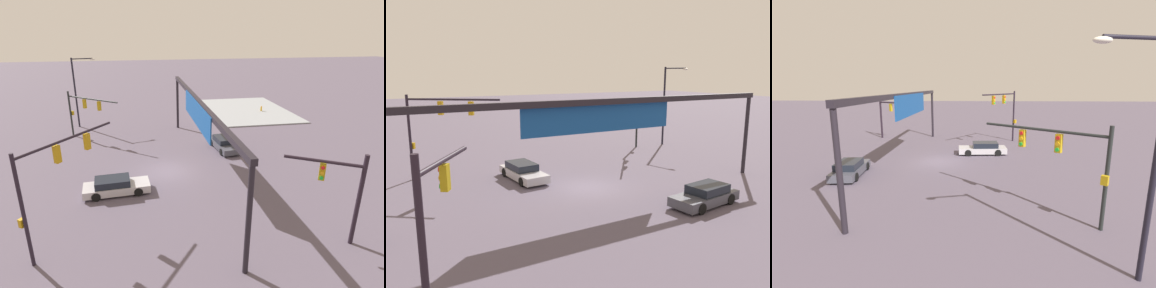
{
  "view_description": "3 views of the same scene",
  "coord_description": "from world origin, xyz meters",
  "views": [
    {
      "loc": [
        -24.41,
        2.13,
        11.37
      ],
      "look_at": [
        -2.19,
        -1.82,
        3.15
      ],
      "focal_mm": 29.73,
      "sensor_mm": 36.0,
      "label": 1
    },
    {
      "loc": [
        -12.21,
        -20.46,
        7.61
      ],
      "look_at": [
        0.16,
        1.58,
        2.71
      ],
      "focal_mm": 34.38,
      "sensor_mm": 36.0,
      "label": 2
    },
    {
      "loc": [
        23.67,
        3.49,
        6.72
      ],
      "look_at": [
        -0.65,
        2.19,
        1.52
      ],
      "focal_mm": 25.48,
      "sensor_mm": 36.0,
      "label": 3
    }
  ],
  "objects": [
    {
      "name": "traffic_signal_cross_street",
      "position": [
        -10.85,
        -8.54,
        3.4
      ],
      "size": [
        2.33,
        3.61,
        5.34
      ],
      "rotation": [
        0.0,
        0.0,
        1.02
      ],
      "color": "black",
      "rests_on": "ground"
    },
    {
      "name": "ground_plane",
      "position": [
        0.0,
        0.0,
        0.0
      ],
      "size": [
        203.56,
        203.56,
        0.0
      ],
      "primitive_type": "plane",
      "color": "#574D5D"
    },
    {
      "name": "sedan_car_waiting_far",
      "position": [
        -3.07,
        3.99,
        0.58
      ],
      "size": [
        2.18,
        4.86,
        1.21
      ],
      "rotation": [
        0.0,
        0.0,
        -1.49
      ],
      "color": "#B5B1B8",
      "rests_on": "ground"
    },
    {
      "name": "streetlamp_curved_arm",
      "position": [
        15.0,
        8.9,
        4.8
      ],
      "size": [
        0.86,
        2.71,
        8.23
      ],
      "rotation": [
        0.0,
        0.0,
        -1.34
      ],
      "color": "black",
      "rests_on": "ground"
    },
    {
      "name": "sedan_car_approaching",
      "position": [
        4.31,
        -6.23,
        0.57
      ],
      "size": [
        4.56,
        2.21,
        1.21
      ],
      "rotation": [
        0.0,
        0.0,
        3.25
      ],
      "color": "#464652",
      "rests_on": "ground"
    },
    {
      "name": "overhead_sign_gantry",
      "position": [
        -0.14,
        -2.61,
        5.23
      ],
      "size": [
        25.26,
        0.43,
        6.15
      ],
      "color": "black",
      "rests_on": "ground"
    },
    {
      "name": "traffic_signal_opposite_side",
      "position": [
        -8.5,
        6.7,
        4.36
      ],
      "size": [
        5.57,
        4.34,
        6.13
      ],
      "rotation": [
        0.0,
        0.0,
        -0.62
      ],
      "color": "black",
      "rests_on": "ground"
    },
    {
      "name": "traffic_signal_near_corner",
      "position": [
        10.24,
        7.79,
        3.49
      ],
      "size": [
        4.75,
        5.5,
        5.01
      ],
      "rotation": [
        0.0,
        0.0,
        -2.25
      ],
      "color": "black",
      "rests_on": "ground"
    }
  ]
}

